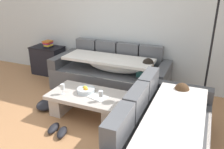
{
  "coord_description": "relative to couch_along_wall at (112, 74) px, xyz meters",
  "views": [
    {
      "loc": [
        1.8,
        -2.24,
        2.01
      ],
      "look_at": [
        0.38,
        1.09,
        0.55
      ],
      "focal_mm": 37.14,
      "sensor_mm": 36.0,
      "label": 1
    }
  ],
  "objects": [
    {
      "name": "book_stack_on_cabinet",
      "position": [
        -1.65,
        0.22,
        0.39
      ],
      "size": [
        0.17,
        0.23,
        0.15
      ],
      "color": "black",
      "rests_on": "side_cabinet"
    },
    {
      "name": "back_wall",
      "position": [
        -0.15,
        0.53,
        1.02
      ],
      "size": [
        9.0,
        0.1,
        2.7
      ],
      "primitive_type": "cube",
      "color": "silver",
      "rests_on": "ground_plane"
    },
    {
      "name": "pair_of_shoes",
      "position": [
        -0.14,
        -1.63,
        -0.29
      ],
      "size": [
        0.35,
        0.32,
        0.09
      ],
      "color": "black",
      "rests_on": "ground_plane"
    },
    {
      "name": "crumpled_garment",
      "position": [
        -0.74,
        -1.1,
        -0.27
      ],
      "size": [
        0.36,
        0.43,
        0.12
      ],
      "primitive_type": "ellipsoid",
      "rotation": [
        0.0,
        0.0,
        1.67
      ],
      "color": "#232328",
      "rests_on": "ground_plane"
    },
    {
      "name": "couch_along_wall",
      "position": [
        0.0,
        0.0,
        0.0
      ],
      "size": [
        2.23,
        0.92,
        0.88
      ],
      "color": "#58595D",
      "rests_on": "ground_plane"
    },
    {
      "name": "ground_plane",
      "position": [
        -0.15,
        -1.62,
        -0.33
      ],
      "size": [
        14.0,
        14.0,
        0.0
      ],
      "primitive_type": "plane",
      "color": "#B1794D"
    },
    {
      "name": "wine_glass_near_left",
      "position": [
        -0.32,
        -1.19,
        0.16
      ],
      "size": [
        0.07,
        0.07,
        0.17
      ],
      "color": "silver",
      "rests_on": "coffee_table"
    },
    {
      "name": "fruit_bowl",
      "position": [
        -0.02,
        -1.0,
        0.09
      ],
      "size": [
        0.28,
        0.28,
        0.1
      ],
      "color": "silver",
      "rests_on": "coffee_table"
    },
    {
      "name": "floor_lamp",
      "position": [
        1.65,
        -0.15,
        0.78
      ],
      "size": [
        0.33,
        0.31,
        1.95
      ],
      "color": "black",
      "rests_on": "ground_plane"
    },
    {
      "name": "wine_glass_near_right",
      "position": [
        0.33,
        -1.17,
        0.16
      ],
      "size": [
        0.07,
        0.07,
        0.17
      ],
      "color": "silver",
      "rests_on": "coffee_table"
    },
    {
      "name": "side_cabinet",
      "position": [
        -1.69,
        0.23,
        -0.01
      ],
      "size": [
        0.72,
        0.44,
        0.64
      ],
      "color": "black",
      "rests_on": "ground_plane"
    },
    {
      "name": "coffee_table",
      "position": [
        0.03,
        -1.03,
        -0.09
      ],
      "size": [
        1.2,
        0.68,
        0.38
      ],
      "color": "#BEB4AB",
      "rests_on": "ground_plane"
    },
    {
      "name": "open_magazine",
      "position": [
        0.23,
        -1.07,
        0.05
      ],
      "size": [
        0.33,
        0.29,
        0.01
      ],
      "primitive_type": "cube",
      "rotation": [
        0.0,
        0.0,
        -0.31
      ],
      "color": "white",
      "rests_on": "coffee_table"
    },
    {
      "name": "couch_near_window",
      "position": [
        1.35,
        -1.57,
        0.0
      ],
      "size": [
        0.92,
        2.02,
        0.88
      ],
      "rotation": [
        0.0,
        0.0,
        1.57
      ],
      "color": "#58595D",
      "rests_on": "ground_plane"
    }
  ]
}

